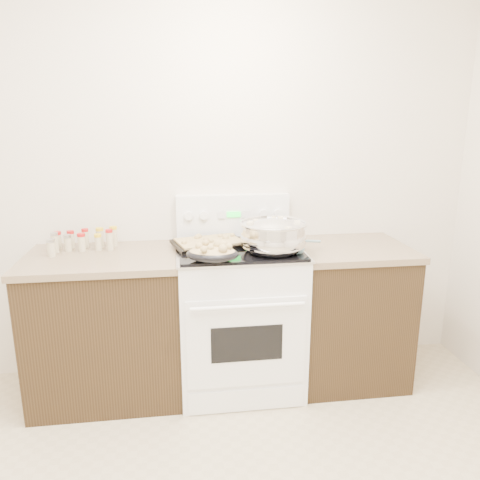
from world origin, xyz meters
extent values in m
cube|color=beige|center=(0.00, 1.77, 1.35)|extent=(4.00, 0.05, 2.70)
cube|color=black|center=(-0.48, 1.43, 0.44)|extent=(0.90, 0.64, 0.88)
cube|color=brown|center=(-0.48, 1.43, 0.90)|extent=(0.93, 0.67, 0.04)
cube|color=black|center=(1.08, 1.43, 0.44)|extent=(0.70, 0.64, 0.88)
cube|color=brown|center=(1.08, 1.43, 0.90)|extent=(0.73, 0.67, 0.04)
cube|color=white|center=(0.35, 1.42, 0.46)|extent=(0.76, 0.66, 0.92)
cube|color=white|center=(0.35, 1.08, 0.45)|extent=(0.70, 0.01, 0.55)
cube|color=black|center=(0.35, 1.08, 0.46)|extent=(0.42, 0.01, 0.22)
cylinder|color=white|center=(0.35, 1.04, 0.70)|extent=(0.65, 0.02, 0.02)
cube|color=white|center=(0.35, 1.09, 0.08)|extent=(0.70, 0.01, 0.14)
cube|color=silver|center=(0.35, 1.42, 0.93)|extent=(0.78, 0.68, 0.01)
cube|color=black|center=(0.35, 1.42, 0.94)|extent=(0.74, 0.64, 0.01)
cube|color=white|center=(0.35, 1.72, 1.08)|extent=(0.76, 0.07, 0.28)
cylinder|color=white|center=(0.05, 1.67, 1.10)|extent=(0.06, 0.02, 0.06)
cylinder|color=white|center=(0.15, 1.67, 1.10)|extent=(0.06, 0.02, 0.06)
cylinder|color=white|center=(0.55, 1.67, 1.10)|extent=(0.06, 0.02, 0.06)
cylinder|color=white|center=(0.65, 1.67, 1.10)|extent=(0.06, 0.02, 0.06)
cube|color=#19E533|center=(0.35, 1.67, 1.10)|extent=(0.09, 0.00, 0.04)
cube|color=silver|center=(0.27, 1.67, 1.10)|extent=(0.05, 0.00, 0.05)
cube|color=silver|center=(0.43, 1.67, 1.10)|extent=(0.05, 0.00, 0.05)
ellipsoid|color=silver|center=(0.54, 1.29, 1.02)|extent=(0.51, 0.51, 0.24)
cylinder|color=silver|center=(0.54, 1.29, 0.95)|extent=(0.22, 0.22, 0.01)
torus|color=silver|center=(0.54, 1.29, 1.12)|extent=(0.40, 0.40, 0.02)
cylinder|color=silver|center=(0.54, 1.29, 1.05)|extent=(0.38, 0.38, 0.13)
cylinder|color=brown|center=(0.54, 1.29, 1.11)|extent=(0.36, 0.36, 0.00)
cube|color=beige|center=(0.68, 1.29, 1.11)|extent=(0.04, 0.04, 0.03)
cube|color=beige|center=(0.57, 1.30, 1.11)|extent=(0.04, 0.04, 0.03)
cube|color=beige|center=(0.57, 1.44, 1.11)|extent=(0.03, 0.03, 0.02)
cube|color=beige|center=(0.49, 1.32, 1.11)|extent=(0.05, 0.05, 0.03)
cube|color=beige|center=(0.60, 1.15, 1.11)|extent=(0.03, 0.03, 0.02)
cube|color=beige|center=(0.62, 1.27, 1.11)|extent=(0.03, 0.03, 0.02)
cube|color=beige|center=(0.40, 1.31, 1.11)|extent=(0.04, 0.04, 0.03)
cube|color=beige|center=(0.61, 1.42, 1.11)|extent=(0.04, 0.04, 0.03)
cube|color=beige|center=(0.39, 1.30, 1.11)|extent=(0.04, 0.04, 0.02)
cube|color=beige|center=(0.45, 1.39, 1.11)|extent=(0.03, 0.03, 0.02)
cube|color=beige|center=(0.52, 1.25, 1.11)|extent=(0.04, 0.04, 0.03)
cube|color=beige|center=(0.40, 1.33, 1.11)|extent=(0.04, 0.04, 0.02)
ellipsoid|color=black|center=(0.16, 1.14, 0.98)|extent=(0.33, 0.26, 0.08)
ellipsoid|color=tan|center=(0.16, 1.14, 1.00)|extent=(0.30, 0.24, 0.06)
sphere|color=tan|center=(0.23, 1.17, 1.03)|extent=(0.05, 0.05, 0.05)
sphere|color=tan|center=(0.20, 1.17, 1.03)|extent=(0.05, 0.05, 0.05)
sphere|color=tan|center=(0.25, 1.12, 1.03)|extent=(0.04, 0.04, 0.04)
sphere|color=tan|center=(0.13, 1.21, 1.03)|extent=(0.04, 0.04, 0.04)
sphere|color=tan|center=(0.15, 1.12, 1.03)|extent=(0.04, 0.04, 0.04)
sphere|color=tan|center=(0.09, 1.16, 1.03)|extent=(0.04, 0.04, 0.04)
sphere|color=tan|center=(0.11, 1.07, 1.03)|extent=(0.04, 0.04, 0.04)
sphere|color=tan|center=(0.22, 1.08, 1.03)|extent=(0.05, 0.05, 0.05)
cube|color=black|center=(0.17, 1.49, 0.95)|extent=(0.50, 0.40, 0.02)
cube|color=tan|center=(0.17, 1.49, 0.97)|extent=(0.44, 0.35, 0.02)
sphere|color=tan|center=(0.10, 1.55, 0.98)|extent=(0.04, 0.04, 0.04)
sphere|color=tan|center=(0.14, 1.39, 0.98)|extent=(0.04, 0.04, 0.04)
sphere|color=tan|center=(0.11, 1.57, 0.98)|extent=(0.04, 0.04, 0.04)
sphere|color=tan|center=(0.25, 1.57, 0.98)|extent=(0.03, 0.03, 0.03)
sphere|color=tan|center=(0.33, 1.57, 0.98)|extent=(0.03, 0.03, 0.03)
sphere|color=tan|center=(0.18, 1.44, 0.98)|extent=(0.03, 0.03, 0.03)
sphere|color=tan|center=(0.01, 1.43, 0.98)|extent=(0.03, 0.03, 0.03)
sphere|color=tan|center=(0.28, 1.52, 0.98)|extent=(0.04, 0.04, 0.04)
sphere|color=tan|center=(0.15, 1.48, 0.98)|extent=(0.04, 0.04, 0.04)
sphere|color=tan|center=(0.15, 1.47, 0.98)|extent=(0.04, 0.04, 0.04)
cylinder|color=tan|center=(0.28, 1.36, 0.95)|extent=(0.02, 0.29, 0.01)
sphere|color=tan|center=(0.27, 1.25, 0.96)|extent=(0.04, 0.04, 0.04)
sphere|color=#7AA6B6|center=(0.68, 1.23, 0.97)|extent=(0.07, 0.07, 0.07)
cylinder|color=#7AA6B6|center=(0.77, 1.30, 1.00)|extent=(0.20, 0.17, 0.07)
cylinder|color=#BFB28C|center=(-0.78, 1.63, 0.96)|extent=(0.05, 0.05, 0.09)
cylinder|color=#B21414|center=(-0.78, 1.63, 1.02)|extent=(0.05, 0.05, 0.02)
cylinder|color=#BFB28C|center=(-0.70, 1.63, 0.97)|extent=(0.04, 0.04, 0.09)
cylinder|color=#B21414|center=(-0.70, 1.63, 1.02)|extent=(0.05, 0.05, 0.02)
cylinder|color=#BFB28C|center=(-0.61, 1.63, 0.97)|extent=(0.04, 0.04, 0.10)
cylinder|color=#B21414|center=(-0.61, 1.63, 1.03)|extent=(0.04, 0.04, 0.02)
cylinder|color=#BFB28C|center=(-0.52, 1.63, 0.97)|extent=(0.05, 0.05, 0.11)
cylinder|color=gold|center=(-0.52, 1.63, 1.03)|extent=(0.05, 0.05, 0.02)
cylinder|color=#BFB28C|center=(-0.43, 1.62, 0.98)|extent=(0.05, 0.05, 0.11)
cylinder|color=gold|center=(-0.43, 1.62, 1.04)|extent=(0.05, 0.05, 0.02)
cylinder|color=#BFB28C|center=(-0.77, 1.53, 0.97)|extent=(0.04, 0.04, 0.11)
cylinder|color=#B2B2B7|center=(-0.77, 1.53, 1.04)|extent=(0.04, 0.04, 0.02)
cylinder|color=#BFB28C|center=(-0.70, 1.55, 0.96)|extent=(0.04, 0.04, 0.09)
cylinder|color=#B2B2B7|center=(-0.70, 1.55, 1.02)|extent=(0.05, 0.05, 0.02)
cylinder|color=#BFB28C|center=(-0.61, 1.54, 0.97)|extent=(0.05, 0.05, 0.09)
cylinder|color=#B21414|center=(-0.61, 1.54, 1.02)|extent=(0.05, 0.05, 0.02)
cylinder|color=#BFB28C|center=(-0.52, 1.55, 0.96)|extent=(0.04, 0.04, 0.09)
cylinder|color=gold|center=(-0.52, 1.55, 1.01)|extent=(0.04, 0.04, 0.02)
cylinder|color=#BFB28C|center=(-0.45, 1.54, 0.98)|extent=(0.04, 0.04, 0.11)
cylinder|color=#B21414|center=(-0.45, 1.54, 1.04)|extent=(0.04, 0.04, 0.02)
cylinder|color=#BFB28C|center=(-0.77, 1.44, 0.96)|extent=(0.05, 0.05, 0.09)
cylinder|color=#B2B2B7|center=(-0.77, 1.44, 1.02)|extent=(0.05, 0.05, 0.02)
camera|label=1|loc=(-0.03, -1.35, 1.72)|focal=35.00mm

